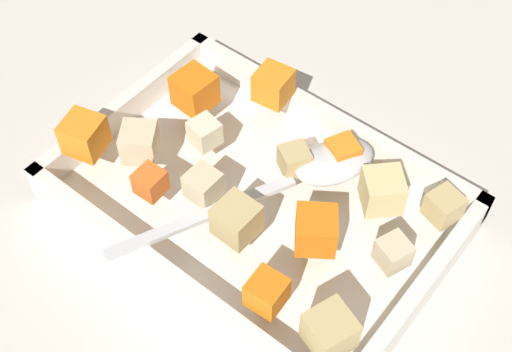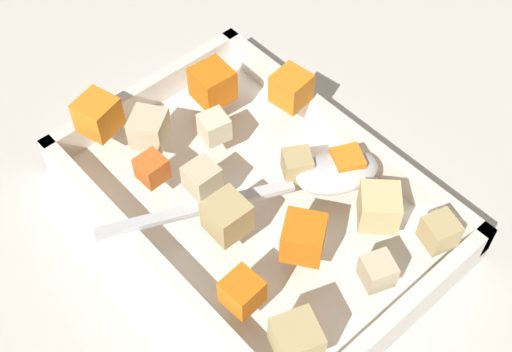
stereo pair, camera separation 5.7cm
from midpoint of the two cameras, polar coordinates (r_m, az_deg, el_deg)
ground_plane at (r=0.61m, az=-4.42°, el=-3.61°), size 4.00×4.00×0.00m
baking_dish at (r=0.61m, az=-2.70°, el=-2.53°), size 0.33×0.22×0.04m
carrot_chunk_corner_ne at (r=0.63m, az=-7.67°, el=6.86°), size 0.03×0.03×0.03m
carrot_chunk_under_handle at (r=0.63m, az=-1.17°, el=7.32°), size 0.03×0.03×0.03m
carrot_chunk_far_right at (r=0.58m, az=-11.49°, el=-0.69°), size 0.02×0.02×0.02m
carrot_chunk_rim_edge at (r=0.59m, az=4.35°, el=1.70°), size 0.03×0.03×0.02m
carrot_chunk_near_spoon at (r=0.62m, az=-16.53°, el=3.07°), size 0.04×0.04×0.03m
carrot_chunk_corner_nw at (r=0.51m, az=-2.35°, el=-9.74°), size 0.03×0.03×0.03m
carrot_chunk_near_left at (r=0.53m, az=1.65°, el=-4.95°), size 0.04×0.04×0.03m
potato_chunk_heap_side at (r=0.49m, az=2.73°, el=-12.81°), size 0.04×0.04×0.03m
potato_chunk_far_left at (r=0.54m, az=-4.64°, el=-3.81°), size 0.03×0.03×0.03m
potato_chunk_front_center at (r=0.58m, az=0.36°, el=1.15°), size 0.03×0.03×0.02m
potato_chunk_near_right at (r=0.53m, az=8.19°, el=-6.46°), size 0.03×0.03×0.02m
potato_chunk_mid_left at (r=0.56m, az=7.49°, el=-1.38°), size 0.04×0.04×0.03m
potato_chunk_mid_right at (r=0.60m, az=-6.95°, el=3.39°), size 0.03×0.03×0.02m
potato_chunk_corner_sw at (r=0.57m, az=-7.24°, el=-0.93°), size 0.03×0.03×0.03m
potato_chunk_center at (r=0.60m, az=-12.24°, el=2.54°), size 0.04×0.04×0.03m
potato_chunk_back_center at (r=0.56m, az=12.39°, el=-2.64°), size 0.03×0.03×0.02m
serving_spoon at (r=0.58m, az=2.45°, el=0.48°), size 0.12×0.23×0.02m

